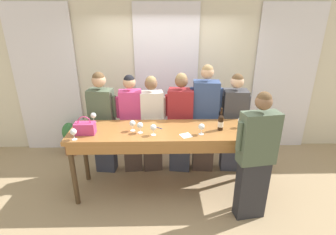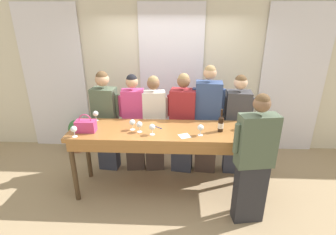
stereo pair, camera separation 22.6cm
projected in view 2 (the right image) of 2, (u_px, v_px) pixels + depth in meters
ground_plane at (168, 189)px, 4.02m from camera, size 18.00×18.00×0.00m
wall_back at (171, 77)px, 4.84m from camera, size 12.00×0.06×2.80m
curtain_panel_left at (55, 80)px, 4.89m from camera, size 1.14×0.03×2.69m
curtain_panel_center at (171, 81)px, 4.80m from camera, size 1.14×0.03×2.69m
curtain_panel_right at (292, 83)px, 4.71m from camera, size 1.14×0.03×2.69m
tasting_bar at (168, 137)px, 3.66m from camera, size 2.73×0.72×1.01m
wine_bottle at (221, 124)px, 3.54m from camera, size 0.07×0.07×0.32m
handbag at (86, 126)px, 3.55m from camera, size 0.27×0.14×0.25m
wine_glass_front_left at (201, 128)px, 3.43m from camera, size 0.08×0.08×0.15m
wine_glass_front_mid at (152, 127)px, 3.45m from camera, size 0.08×0.08×0.15m
wine_glass_front_right at (74, 129)px, 3.39m from camera, size 0.08×0.08×0.15m
wine_glass_center_left at (132, 123)px, 3.60m from camera, size 0.08×0.08×0.15m
wine_glass_center_mid at (139, 125)px, 3.53m from camera, size 0.08×0.08×0.15m
wine_glass_center_right at (242, 122)px, 3.61m from camera, size 0.08×0.08×0.15m
wine_glass_back_left at (96, 114)px, 3.91m from camera, size 0.08×0.08×0.15m
napkin at (185, 136)px, 3.44m from camera, size 0.18×0.18×0.00m
pen at (158, 127)px, 3.70m from camera, size 0.11×0.09×0.01m
guest_olive_jacket at (106, 121)px, 4.27m from camera, size 0.49×0.29×1.70m
guest_pink_top at (134, 122)px, 4.26m from camera, size 0.46×0.26×1.65m
guest_cream_sweater at (154, 123)px, 4.24m from camera, size 0.48×0.25×1.63m
guest_striped_shirt at (183, 124)px, 4.23m from camera, size 0.51×0.32×1.68m
guest_navy_coat at (207, 120)px, 4.19m from camera, size 0.52×0.29×1.80m
guest_beige_cap at (236, 125)px, 4.19m from camera, size 0.49×0.31×1.66m
host_pouring at (254, 160)px, 3.12m from camera, size 0.56×0.27×1.71m
potted_plant at (76, 136)px, 5.03m from camera, size 0.26×0.26×0.63m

